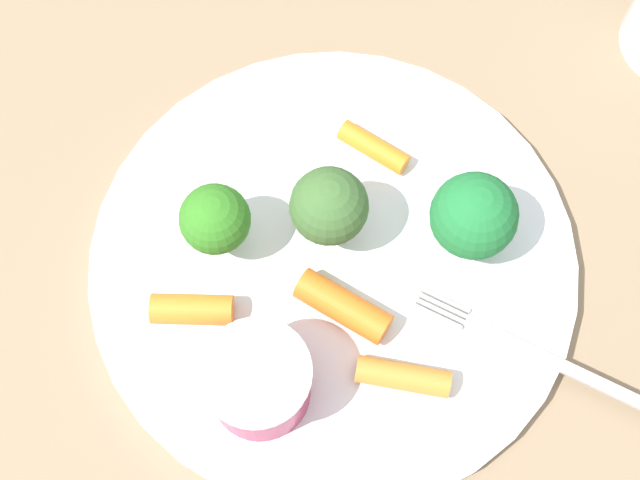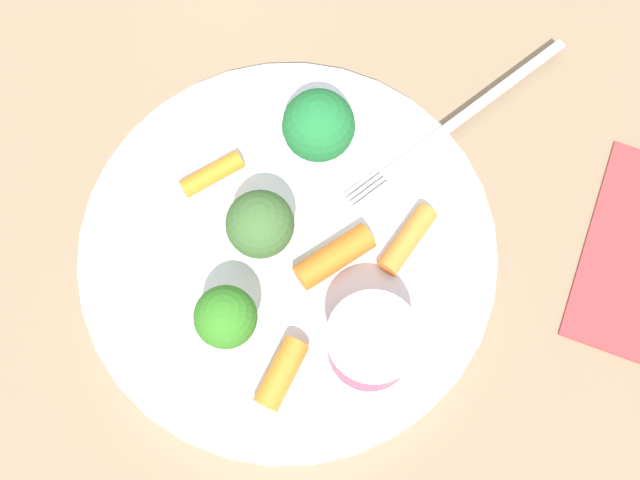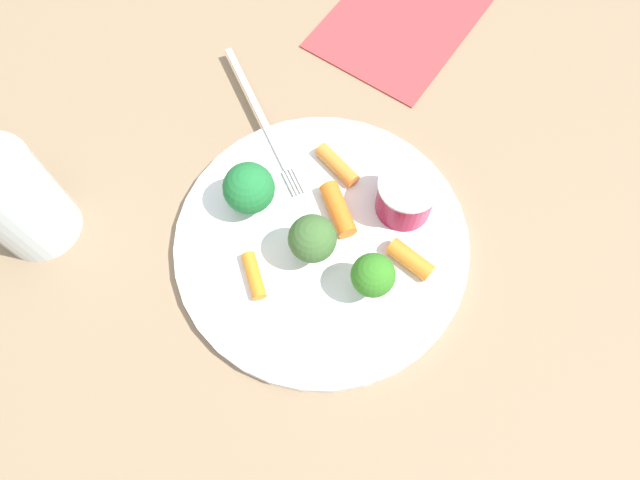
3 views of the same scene
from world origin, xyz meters
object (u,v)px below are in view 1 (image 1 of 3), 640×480
(plate, at_px, (333,262))
(carrot_stick_3, at_px, (403,377))
(broccoli_floret_0, at_px, (330,206))
(fork, at_px, (576,373))
(broccoli_floret_2, at_px, (472,209))
(broccoli_floret_1, at_px, (215,220))
(carrot_stick_0, at_px, (343,306))
(carrot_stick_2, at_px, (192,309))
(carrot_stick_1, at_px, (374,147))
(sauce_cup, at_px, (258,382))

(plate, distance_m, carrot_stick_3, 0.08)
(broccoli_floret_0, bearing_deg, fork, -131.20)
(broccoli_floret_2, bearing_deg, broccoli_floret_0, 81.09)
(plate, relative_size, broccoli_floret_1, 5.17)
(broccoli_floret_1, xyz_separation_m, carrot_stick_0, (-0.05, -0.06, -0.02))
(carrot_stick_0, relative_size, carrot_stick_2, 1.21)
(fork, bearing_deg, carrot_stick_1, 29.15)
(broccoli_floret_2, relative_size, carrot_stick_3, 1.13)
(broccoli_floret_0, relative_size, carrot_stick_1, 1.33)
(broccoli_floret_0, distance_m, carrot_stick_1, 0.06)
(carrot_stick_1, xyz_separation_m, carrot_stick_2, (-0.08, 0.11, 0.00))
(sauce_cup, distance_m, carrot_stick_1, 0.15)
(carrot_stick_0, distance_m, carrot_stick_1, 0.10)
(broccoli_floret_0, xyz_separation_m, carrot_stick_2, (-0.03, 0.08, -0.03))
(broccoli_floret_2, bearing_deg, broccoli_floret_1, 83.76)
(plate, xyz_separation_m, fork, (-0.08, -0.11, 0.01))
(sauce_cup, height_order, fork, sauce_cup)
(plate, relative_size, carrot_stick_1, 6.36)
(broccoli_floret_0, relative_size, broccoli_floret_1, 1.08)
(sauce_cup, xyz_separation_m, carrot_stick_1, (0.13, -0.08, -0.02))
(broccoli_floret_1, bearing_deg, broccoli_floret_0, -92.94)
(carrot_stick_3, bearing_deg, carrot_stick_2, 62.79)
(broccoli_floret_2, distance_m, fork, 0.10)
(sauce_cup, distance_m, broccoli_floret_0, 0.10)
(plate, bearing_deg, carrot_stick_2, 103.86)
(plate, relative_size, sauce_cup, 4.95)
(carrot_stick_0, xyz_separation_m, fork, (-0.05, -0.11, -0.01))
(plate, xyz_separation_m, carrot_stick_1, (0.06, -0.03, 0.01))
(plate, bearing_deg, carrot_stick_0, 179.87)
(carrot_stick_3, bearing_deg, broccoli_floret_0, 14.89)
(carrot_stick_1, bearing_deg, plate, 151.19)
(broccoli_floret_1, relative_size, carrot_stick_3, 1.07)
(carrot_stick_1, relative_size, carrot_stick_2, 0.98)
(sauce_cup, xyz_separation_m, carrot_stick_0, (0.04, -0.05, -0.01))
(broccoli_floret_2, relative_size, carrot_stick_0, 1.05)
(plate, bearing_deg, carrot_stick_3, -161.67)
(plate, xyz_separation_m, broccoli_floret_2, (0.00, -0.07, 0.04))
(broccoli_floret_0, distance_m, carrot_stick_0, 0.05)
(plate, distance_m, sauce_cup, 0.09)
(broccoli_floret_2, relative_size, carrot_stick_2, 1.27)
(carrot_stick_2, bearing_deg, carrot_stick_3, -117.21)
(broccoli_floret_1, bearing_deg, broccoli_floret_2, -96.24)
(sauce_cup, bearing_deg, broccoli_floret_0, -31.02)
(broccoli_floret_2, height_order, carrot_stick_0, broccoli_floret_2)
(carrot_stick_1, distance_m, carrot_stick_2, 0.14)
(carrot_stick_1, height_order, carrot_stick_2, carrot_stick_2)
(broccoli_floret_1, xyz_separation_m, carrot_stick_3, (-0.09, -0.08, -0.02))
(plate, distance_m, broccoli_floret_1, 0.07)
(carrot_stick_2, bearing_deg, plate, -76.14)
(carrot_stick_2, bearing_deg, carrot_stick_0, -98.14)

